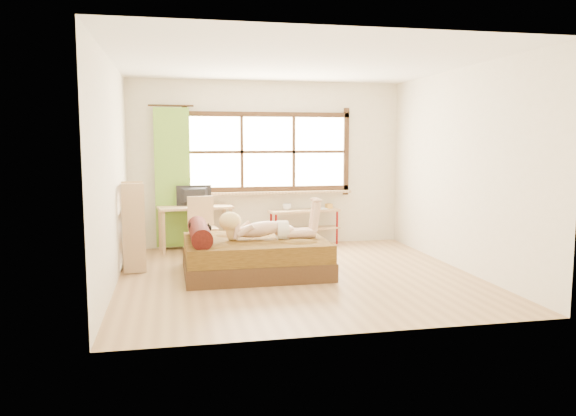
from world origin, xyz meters
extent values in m
plane|color=#9E754C|center=(0.00, 0.00, 0.00)|extent=(4.50, 4.50, 0.00)
plane|color=white|center=(0.00, 0.00, 2.70)|extent=(4.50, 4.50, 0.00)
plane|color=silver|center=(0.00, 2.25, 1.35)|extent=(4.50, 0.00, 4.50)
plane|color=silver|center=(0.00, -2.25, 1.35)|extent=(4.50, 0.00, 4.50)
plane|color=silver|center=(-2.25, 0.00, 1.35)|extent=(0.00, 4.50, 4.50)
plane|color=silver|center=(2.25, 0.00, 1.35)|extent=(0.00, 4.50, 4.50)
cube|color=#FFEDBF|center=(0.00, 2.25, 1.55)|extent=(2.60, 0.01, 1.30)
cube|color=#9F7F56|center=(0.00, 2.17, 0.88)|extent=(2.80, 0.16, 0.04)
cube|color=olive|center=(-1.55, 2.13, 1.15)|extent=(0.55, 0.10, 2.20)
cube|color=#341B0F|center=(-0.51, 0.26, 0.11)|extent=(1.85, 1.48, 0.23)
cube|color=#36250C|center=(-0.51, 0.26, 0.34)|extent=(1.81, 1.45, 0.23)
cylinder|color=black|center=(-1.23, 0.25, 0.57)|extent=(0.27, 1.25, 0.26)
cube|color=#9F7F56|center=(-1.22, 1.95, 0.69)|extent=(1.20, 0.68, 0.04)
cube|color=#9F7F56|center=(-1.70, 1.67, 0.34)|extent=(0.05, 0.05, 0.68)
cube|color=#9F7F56|center=(-0.67, 1.82, 0.34)|extent=(0.05, 0.05, 0.68)
cube|color=#9F7F56|center=(-1.76, 2.08, 0.34)|extent=(0.05, 0.05, 0.68)
cube|color=#9F7F56|center=(-0.73, 2.23, 0.34)|extent=(0.05, 0.05, 0.68)
imported|color=black|center=(-1.22, 2.00, 0.87)|extent=(0.56, 0.15, 0.32)
cube|color=#9F7F56|center=(-1.12, 1.50, 0.42)|extent=(0.45, 0.45, 0.04)
cube|color=#9F7F56|center=(-1.14, 1.68, 0.66)|extent=(0.40, 0.10, 0.46)
cube|color=#9F7F56|center=(-1.26, 1.31, 0.20)|extent=(0.04, 0.04, 0.40)
cube|color=#9F7F56|center=(-0.92, 1.36, 0.20)|extent=(0.04, 0.04, 0.40)
cube|color=#9F7F56|center=(-1.31, 1.64, 0.20)|extent=(0.04, 0.04, 0.40)
cube|color=#9F7F56|center=(-0.97, 1.69, 0.20)|extent=(0.04, 0.04, 0.40)
cube|color=#9F7F56|center=(0.58, 2.07, 0.58)|extent=(1.23, 0.49, 0.04)
cube|color=#9F7F56|center=(0.58, 2.07, 0.28)|extent=(1.23, 0.49, 0.03)
cylinder|color=maroon|center=(0.06, 1.86, 0.30)|extent=(0.04, 0.04, 0.60)
cylinder|color=maroon|center=(1.14, 2.04, 0.30)|extent=(0.04, 0.04, 0.60)
cylinder|color=maroon|center=(0.02, 2.10, 0.30)|extent=(0.04, 0.04, 0.60)
cylinder|color=maroon|center=(1.10, 2.28, 0.30)|extent=(0.04, 0.04, 0.60)
cube|color=gold|center=(1.02, 2.14, 0.64)|extent=(0.11, 0.11, 0.08)
imported|color=gray|center=(0.28, 2.07, 0.65)|extent=(0.15, 0.15, 0.11)
imported|color=gray|center=(0.78, 2.07, 0.61)|extent=(0.21, 0.26, 0.02)
cube|color=#9F7F56|center=(-2.08, 0.78, 0.05)|extent=(0.33, 0.50, 0.03)
cube|color=#9F7F56|center=(-2.08, 0.78, 0.41)|extent=(0.33, 0.50, 0.03)
cube|color=#9F7F56|center=(-2.08, 0.78, 0.78)|extent=(0.33, 0.50, 0.03)
cube|color=#9F7F56|center=(-2.08, 0.78, 1.14)|extent=(0.33, 0.50, 0.03)
cube|color=#9F7F56|center=(-2.06, 0.54, 0.60)|extent=(0.29, 0.05, 1.17)
cube|color=#9F7F56|center=(-2.10, 1.02, 0.60)|extent=(0.29, 0.05, 1.17)
camera|label=1|loc=(-1.55, -6.93, 1.74)|focal=35.00mm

